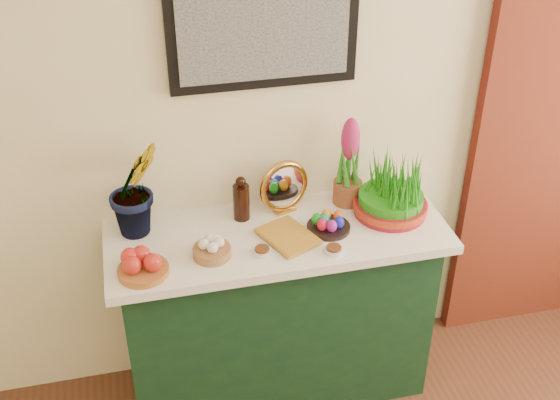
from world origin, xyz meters
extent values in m
cube|color=#F6E9B9|center=(0.00, 2.25, 1.35)|extent=(4.00, 0.04, 2.70)
cube|color=black|center=(-0.14, 2.23, 1.70)|extent=(0.74, 0.03, 0.54)
cube|color=#A5A5A5|center=(-0.14, 2.21, 1.70)|extent=(0.66, 0.01, 0.46)
cube|color=#14371A|center=(-0.14, 2.00, 0.42)|extent=(1.30, 0.45, 0.85)
cube|color=white|center=(-0.14, 2.00, 0.87)|extent=(1.40, 0.55, 0.04)
imported|color=#2F7E20|center=(-0.69, 2.13, 1.16)|extent=(0.34, 0.32, 0.53)
cylinder|color=#A75C27|center=(-0.70, 1.85, 0.90)|extent=(0.25, 0.25, 0.03)
cylinder|color=#97673C|center=(-0.43, 1.90, 0.91)|extent=(0.19, 0.19, 0.04)
cylinder|color=black|center=(-0.27, 2.13, 0.97)|extent=(0.07, 0.07, 0.16)
sphere|color=black|center=(-0.27, 2.13, 1.07)|extent=(0.04, 0.04, 0.04)
cube|color=#BB8231|center=(-0.08, 2.14, 0.90)|extent=(0.10, 0.07, 0.01)
torus|color=#BB8231|center=(-0.08, 2.15, 1.01)|extent=(0.24, 0.12, 0.23)
cylinder|color=silver|center=(-0.08, 2.15, 1.01)|extent=(0.17, 0.08, 0.18)
imported|color=#B27923|center=(-0.19, 1.90, 0.91)|extent=(0.24, 0.27, 0.03)
cylinder|color=silver|center=(-0.24, 1.86, 0.90)|extent=(0.07, 0.07, 0.02)
cylinder|color=#592D14|center=(-0.24, 1.86, 0.91)|extent=(0.06, 0.06, 0.01)
cylinder|color=silver|center=(0.04, 1.81, 0.90)|extent=(0.07, 0.07, 0.02)
cylinder|color=#592D14|center=(0.04, 1.81, 0.91)|extent=(0.06, 0.06, 0.01)
cylinder|color=black|center=(0.06, 1.97, 0.90)|extent=(0.23, 0.23, 0.02)
ellipsoid|color=red|center=(0.03, 1.94, 0.94)|extent=(0.04, 0.04, 0.06)
ellipsoid|color=#1B1DBE|center=(0.10, 1.94, 0.94)|extent=(0.04, 0.04, 0.06)
ellipsoid|color=orange|center=(0.06, 2.00, 0.94)|extent=(0.04, 0.04, 0.06)
ellipsoid|color=#1B9420|center=(0.02, 1.98, 0.94)|extent=(0.04, 0.04, 0.06)
ellipsoid|color=#DA5419|center=(0.11, 1.98, 0.94)|extent=(0.04, 0.04, 0.06)
ellipsoid|color=#991B93|center=(0.06, 1.92, 0.94)|extent=(0.04, 0.04, 0.06)
ellipsoid|color=#0C9998|center=(0.05, 1.97, 0.94)|extent=(0.04, 0.04, 0.06)
cylinder|color=brown|center=(0.20, 2.15, 0.94)|extent=(0.12, 0.12, 0.10)
ellipsoid|color=#B52458|center=(0.20, 2.15, 1.20)|extent=(0.08, 0.08, 0.19)
cylinder|color=maroon|center=(0.35, 2.02, 0.92)|extent=(0.30, 0.30, 0.06)
cylinder|color=#A21015|center=(0.35, 2.02, 0.93)|extent=(0.31, 0.31, 0.03)
camera|label=1|loc=(-0.67, -0.28, 2.55)|focal=45.00mm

